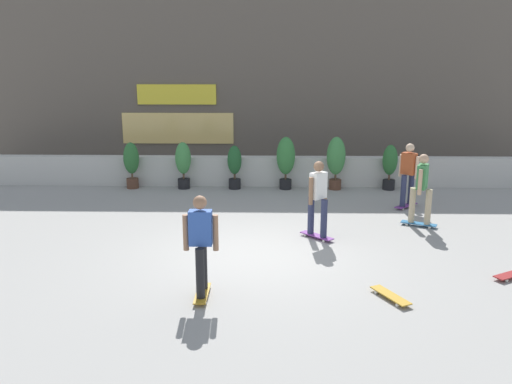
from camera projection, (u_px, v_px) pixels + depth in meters
ground_plane at (254, 254)px, 10.38m from camera, size 48.00×48.00×0.00m
planter_wall at (259, 171)px, 16.10m from camera, size 18.00×0.40×0.90m
building_backdrop at (261, 75)px, 19.30m from camera, size 20.00×2.08×6.50m
potted_plant_0 at (131, 162)px, 15.66m from camera, size 0.46×0.46×1.39m
potted_plant_1 at (183, 162)px, 15.63m from camera, size 0.47×0.47×1.41m
potted_plant_2 at (235, 165)px, 15.61m from camera, size 0.42×0.42×1.31m
potted_plant_3 at (286, 159)px, 15.53m from camera, size 0.55×0.55×1.57m
potted_plant_4 at (336, 159)px, 15.49m from camera, size 0.55×0.55×1.58m
potted_plant_5 at (390, 164)px, 15.50m from camera, size 0.44×0.44×1.35m
skater_by_wall_left at (422, 187)px, 11.93m from camera, size 0.81×0.54×1.70m
skater_far_left at (201, 242)px, 8.26m from camera, size 0.56×0.80×1.70m
skater_by_wall_right at (408, 173)px, 13.47m from camera, size 0.72×0.70×1.70m
skater_foreground at (318, 196)px, 11.08m from camera, size 0.71×0.71×1.70m
skateboard_near_camera at (390, 295)px, 8.39m from camera, size 0.54×0.80×0.08m
skateboard_aside at (512, 274)px, 9.24m from camera, size 0.79×0.57×0.08m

